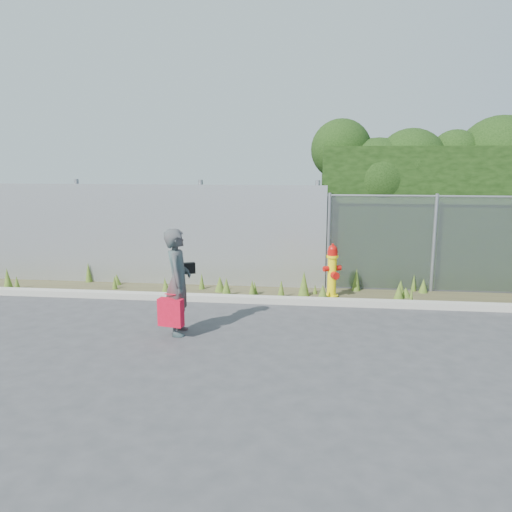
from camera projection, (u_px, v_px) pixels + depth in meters
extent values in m
plane|color=#38383B|center=(265.00, 335.00, 7.89)|extent=(80.00, 80.00, 0.00)
cube|color=#A29F92|center=(274.00, 300.00, 9.63)|extent=(16.00, 0.22, 0.12)
cube|color=#403B25|center=(276.00, 294.00, 10.23)|extent=(16.00, 1.20, 0.01)
cone|color=#3F5E1C|center=(202.00, 282.00, 10.58)|extent=(0.13, 0.13, 0.35)
cone|color=#3F5E1C|center=(411.00, 295.00, 9.49)|extent=(0.08, 0.08, 0.38)
cone|color=#3F5E1C|center=(255.00, 289.00, 10.17)|extent=(0.15, 0.15, 0.27)
cone|color=#3F5E1C|center=(406.00, 293.00, 9.98)|extent=(0.23, 0.23, 0.20)
cone|color=#3F5E1C|center=(399.00, 292.00, 9.82)|extent=(0.20, 0.20, 0.33)
cone|color=#3F5E1C|center=(252.00, 289.00, 10.05)|extent=(0.15, 0.15, 0.34)
cone|color=#3F5E1C|center=(401.00, 287.00, 10.24)|extent=(0.18, 0.18, 0.28)
cone|color=#3F5E1C|center=(165.00, 285.00, 10.45)|extent=(0.10, 0.10, 0.30)
cone|color=#3F5E1C|center=(117.00, 280.00, 10.94)|extent=(0.19, 0.19, 0.24)
cone|color=#3F5E1C|center=(8.00, 280.00, 10.45)|extent=(0.21, 0.21, 0.49)
cone|color=#3F5E1C|center=(356.00, 280.00, 10.44)|extent=(0.18, 0.18, 0.48)
cone|color=#3F5E1C|center=(115.00, 283.00, 10.58)|extent=(0.11, 0.11, 0.31)
cone|color=#3F5E1C|center=(226.00, 288.00, 10.05)|extent=(0.20, 0.20, 0.38)
cone|color=#3F5E1C|center=(414.00, 283.00, 10.42)|extent=(0.11, 0.11, 0.37)
cone|color=#3F5E1C|center=(281.00, 289.00, 9.93)|extent=(0.16, 0.16, 0.37)
cone|color=#3F5E1C|center=(88.00, 273.00, 11.18)|extent=(0.16, 0.16, 0.45)
cone|color=#3F5E1C|center=(253.00, 290.00, 10.18)|extent=(0.10, 0.10, 0.20)
cone|color=#3F5E1C|center=(166.00, 286.00, 10.35)|extent=(0.17, 0.17, 0.27)
cone|color=#3F5E1C|center=(315.00, 290.00, 10.20)|extent=(0.09, 0.09, 0.21)
cone|color=#3F5E1C|center=(17.00, 284.00, 10.47)|extent=(0.15, 0.15, 0.32)
cone|color=#3F5E1C|center=(220.00, 285.00, 10.38)|extent=(0.22, 0.22, 0.33)
cone|color=#3F5E1C|center=(423.00, 286.00, 10.30)|extent=(0.19, 0.19, 0.30)
cone|color=#3F5E1C|center=(323.00, 293.00, 9.77)|extent=(0.22, 0.22, 0.32)
cone|color=#3F5E1C|center=(304.00, 284.00, 10.05)|extent=(0.23, 0.23, 0.51)
cube|color=#AAAEB2|center=(131.00, 235.00, 10.97)|extent=(8.50, 0.08, 2.20)
cylinder|color=gray|center=(80.00, 231.00, 11.22)|extent=(0.10, 0.10, 2.30)
cylinder|color=gray|center=(202.00, 233.00, 10.90)|extent=(0.10, 0.10, 2.30)
cylinder|color=gray|center=(317.00, 235.00, 10.62)|extent=(0.10, 0.10, 2.30)
cube|color=gray|center=(487.00, 246.00, 10.13)|extent=(6.50, 0.03, 2.00)
cylinder|color=gray|center=(492.00, 197.00, 9.94)|extent=(6.50, 0.04, 0.04)
cylinder|color=gray|center=(328.00, 242.00, 10.49)|extent=(0.07, 0.07, 2.05)
cylinder|color=gray|center=(434.00, 244.00, 10.25)|extent=(0.07, 0.07, 2.05)
cube|color=black|center=(488.00, 216.00, 10.98)|extent=(7.30, 1.60, 3.00)
sphere|color=black|center=(341.00, 149.00, 11.22)|extent=(1.36, 1.36, 1.36)
sphere|color=black|center=(377.00, 178.00, 11.10)|extent=(1.79, 1.79, 1.79)
sphere|color=black|center=(411.00, 164.00, 10.93)|extent=(1.56, 1.56, 1.56)
sphere|color=black|center=(455.00, 155.00, 10.85)|extent=(1.11, 1.11, 1.11)
sphere|color=black|center=(500.00, 160.00, 10.88)|extent=(1.90, 1.90, 1.90)
cylinder|color=yellow|center=(331.00, 296.00, 10.02)|extent=(0.27, 0.27, 0.06)
cylinder|color=yellow|center=(332.00, 278.00, 9.94)|extent=(0.17, 0.17, 0.82)
cylinder|color=yellow|center=(332.00, 256.00, 9.86)|extent=(0.23, 0.23, 0.05)
cylinder|color=#B20F0A|center=(333.00, 253.00, 9.85)|extent=(0.20, 0.20, 0.10)
sphere|color=#B20F0A|center=(333.00, 250.00, 9.83)|extent=(0.18, 0.18, 0.18)
cylinder|color=#B20F0A|center=(333.00, 245.00, 9.81)|extent=(0.05, 0.05, 0.05)
cylinder|color=#B20F0A|center=(325.00, 268.00, 9.92)|extent=(0.10, 0.11, 0.11)
cylinder|color=#B20F0A|center=(339.00, 269.00, 9.89)|extent=(0.10, 0.11, 0.11)
cylinder|color=#B20F0A|center=(332.00, 276.00, 9.80)|extent=(0.15, 0.12, 0.15)
imported|color=#0F6361|center=(178.00, 282.00, 7.84)|extent=(0.49, 0.67, 1.69)
cube|color=red|center=(171.00, 312.00, 7.70)|extent=(0.39, 0.14, 0.43)
cylinder|color=red|center=(170.00, 294.00, 7.65)|extent=(0.19, 0.02, 0.02)
cube|color=black|center=(188.00, 268.00, 8.01)|extent=(0.23, 0.10, 0.17)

